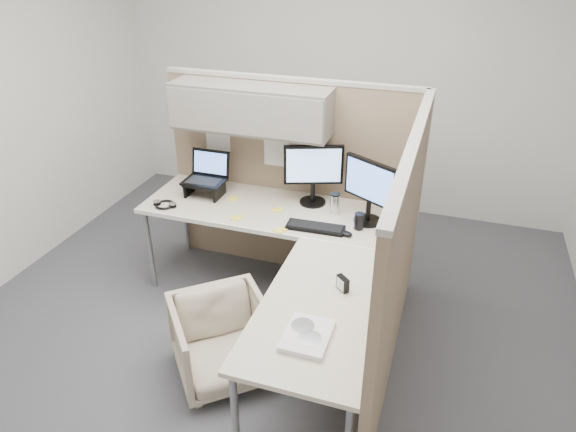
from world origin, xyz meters
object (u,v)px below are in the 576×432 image
(monitor_left, at_px, (313,170))
(office_chair, at_px, (222,337))
(desk, at_px, (286,246))
(keyboard, at_px, (315,227))

(monitor_left, bearing_deg, office_chair, -122.22)
(office_chair, height_order, monitor_left, monitor_left)
(desk, relative_size, keyboard, 4.93)
(office_chair, bearing_deg, monitor_left, 37.43)
(monitor_left, height_order, keyboard, monitor_left)
(office_chair, distance_m, monitor_left, 1.38)
(desk, relative_size, monitor_left, 4.29)
(office_chair, bearing_deg, keyboard, 23.70)
(monitor_left, bearing_deg, desk, -111.61)
(monitor_left, distance_m, keyboard, 0.48)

